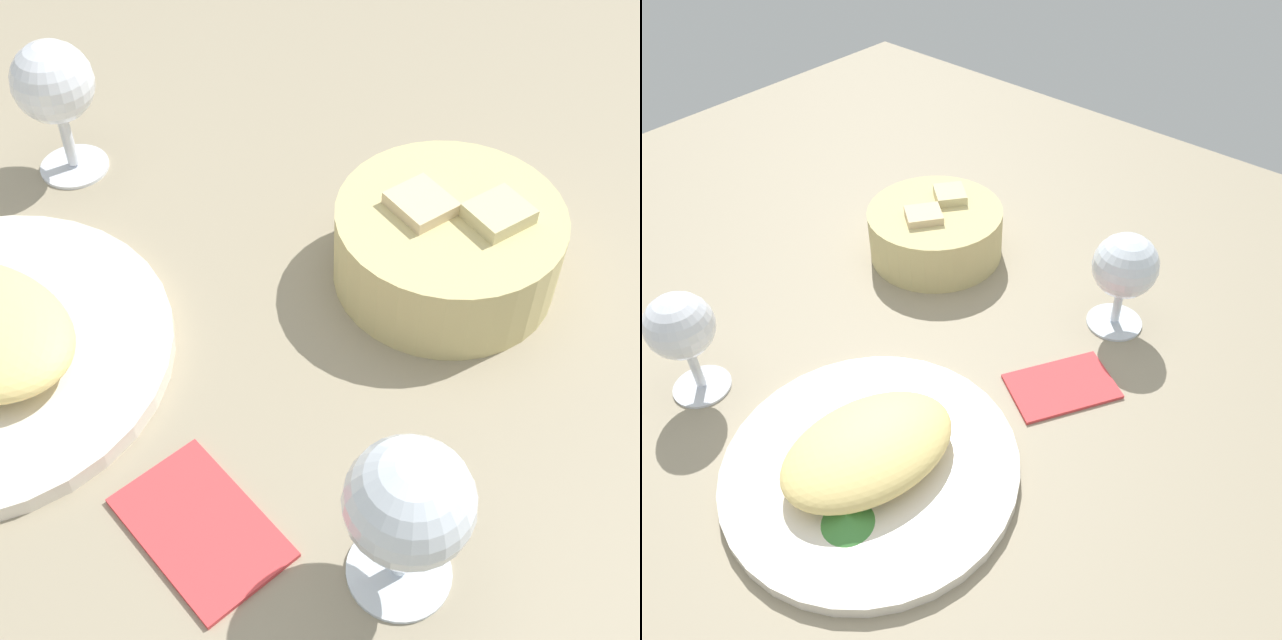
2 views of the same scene
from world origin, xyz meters
TOP-DOWN VIEW (x-y plane):
  - ground_plane at (0.00, 0.00)cm, footprint 140.00×140.00cm
  - plate at (-9.68, -9.71)cm, footprint 27.76×27.76cm
  - omelette at (-9.68, -9.71)cm, footprint 18.83×14.84cm
  - lettuce_garnish at (-15.29, -12.79)cm, footprint 4.67×4.67cm
  - bread_basket at (19.95, 9.12)cm, footprint 17.23×17.23cm
  - wine_glass_near at (23.23, -16.04)cm, footprint 7.31×7.31cm
  - wine_glass_far at (-14.01, 11.65)cm, footprint 6.81×6.81cm
  - folded_napkin at (10.78, -17.18)cm, footprint 13.03×11.60cm

SIDE VIEW (x-z plane):
  - ground_plane at x=0.00cm, z-range -2.00..0.00cm
  - folded_napkin at x=10.78cm, z-range 0.00..0.80cm
  - plate at x=-9.68cm, z-range 0.00..1.40cm
  - lettuce_garnish at x=-15.29cm, z-range 1.40..2.72cm
  - bread_basket at x=19.95cm, z-range -0.44..7.29cm
  - omelette at x=-9.68cm, z-range 1.40..5.55cm
  - wine_glass_near at x=23.23cm, z-range 1.86..13.95cm
  - wine_glass_far at x=-14.01cm, z-range 2.10..14.37cm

